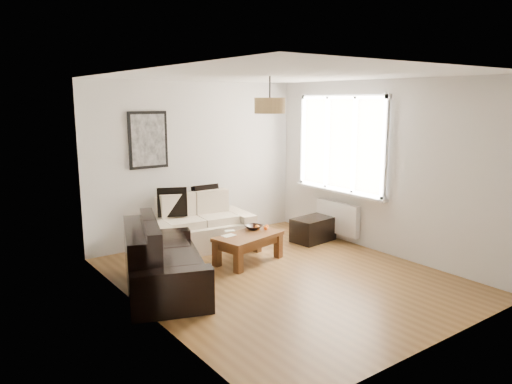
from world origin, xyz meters
TOP-DOWN VIEW (x-y plane):
  - floor at (0.00, 0.00)m, footprint 4.50×4.50m
  - ceiling at (0.00, 0.00)m, footprint 3.80×4.50m
  - wall_back at (0.00, 2.25)m, footprint 3.80×0.04m
  - wall_front at (0.00, -2.25)m, footprint 3.80×0.04m
  - wall_left at (-1.90, 0.00)m, footprint 0.04×4.50m
  - wall_right at (1.90, 0.00)m, footprint 0.04×4.50m
  - window_bay at (1.86, 0.80)m, footprint 0.14×1.90m
  - radiator at (1.82, 0.80)m, footprint 0.10×0.90m
  - poster at (-0.85, 2.22)m, footprint 0.62×0.04m
  - pendant_shade at (0.00, 0.30)m, footprint 0.40×0.40m
  - loveseat_cream at (-0.25, 1.78)m, footprint 1.71×1.06m
  - sofa_leather at (-1.43, 0.57)m, footprint 1.45×2.02m
  - coffee_table at (-0.01, 0.77)m, footprint 1.09×0.75m
  - ottoman at (1.45, 0.99)m, footprint 0.73×0.51m
  - cushion_left at (-0.60, 1.98)m, footprint 0.47×0.32m
  - cushion_right at (0.01, 1.98)m, footprint 0.44×0.14m
  - fruit_bowl at (0.22, 0.96)m, footprint 0.30×0.30m
  - orange_a at (0.31, 0.78)m, footprint 0.07×0.07m
  - orange_b at (0.37, 0.84)m, footprint 0.07×0.07m
  - orange_c at (0.23, 0.89)m, footprint 0.08×0.08m
  - papers at (-0.28, 0.88)m, footprint 0.20×0.15m

SIDE VIEW (x-z plane):
  - floor at x=0.00m, z-range 0.00..0.00m
  - ottoman at x=1.45m, z-range 0.00..0.39m
  - coffee_table at x=-0.01m, z-range 0.00..0.41m
  - radiator at x=1.82m, z-range 0.12..0.64m
  - sofa_leather at x=-1.43m, z-range 0.00..0.79m
  - loveseat_cream at x=-0.25m, z-range 0.00..0.81m
  - papers at x=-0.28m, z-range 0.41..0.41m
  - fruit_bowl at x=0.22m, z-range 0.41..0.47m
  - orange_a at x=0.31m, z-range 0.41..0.48m
  - orange_b at x=0.37m, z-range 0.41..0.48m
  - orange_c at x=0.23m, z-range 0.41..0.48m
  - cushion_right at x=0.01m, z-range 0.51..0.95m
  - cushion_left at x=-0.60m, z-range 0.51..0.97m
  - wall_back at x=0.00m, z-range 0.00..2.60m
  - wall_front at x=0.00m, z-range 0.00..2.60m
  - wall_left at x=-1.90m, z-range 0.00..2.60m
  - wall_right at x=1.90m, z-range 0.00..2.60m
  - window_bay at x=1.86m, z-range 0.80..2.40m
  - poster at x=-0.85m, z-range 1.26..2.13m
  - pendant_shade at x=0.00m, z-range 2.13..2.33m
  - ceiling at x=0.00m, z-range 2.60..2.60m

